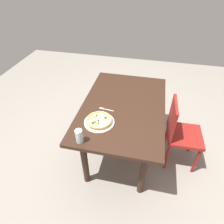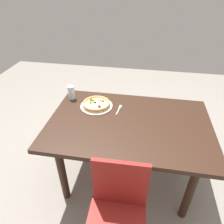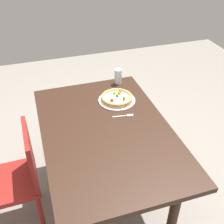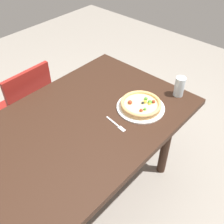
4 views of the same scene
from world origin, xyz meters
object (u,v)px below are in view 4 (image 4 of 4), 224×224
Objects in this scene: dining_table at (83,133)px; pizza at (141,104)px; chair_near at (27,108)px; plate at (141,107)px; drinking_glass at (179,86)px; fork at (117,125)px.

pizza reaches higher than dining_table.
chair_near reaches higher than pizza.
chair_near is 0.98m from plate.
plate is 2.24× the size of drinking_glass.
drinking_glass reaches higher than fork.
pizza is (-0.00, 0.00, 0.03)m from plate.
fork is (-0.11, 0.86, 0.28)m from chair_near.
pizza reaches higher than fork.
pizza is 0.31m from drinking_glass.
plate reaches higher than dining_table.
dining_table is 8.53× the size of fork.
chair_near reaches higher than dining_table.
pizza is at bearing 137.25° from plate.
plate is (-0.34, 0.19, 0.11)m from dining_table.
dining_table is 5.33× the size of pizza.
plate is at bearing 150.44° from dining_table.
fork is at bearing -12.63° from drinking_glass.
chair_near is 0.92m from fork.
fork is at bearing -2.20° from pizza.
plate is 0.22m from fork.
plate is 0.03m from pizza.
dining_table is 10.18× the size of drinking_glass.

